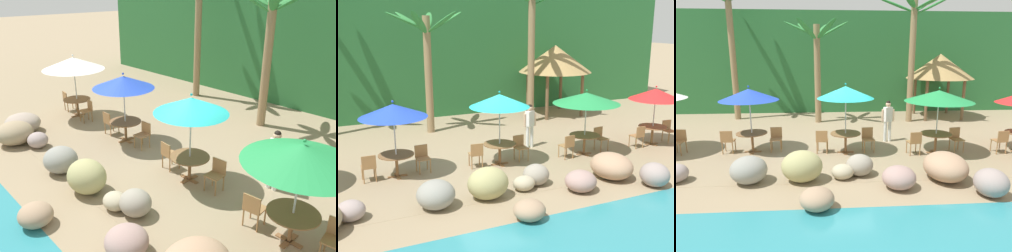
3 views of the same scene
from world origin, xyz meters
The scene contains 23 objects.
ground_plane centered at (0.00, 0.00, 0.00)m, with size 120.00×120.00×0.00m, color #937F60.
terrace_deck centered at (0.00, 0.00, 0.00)m, with size 18.00×5.20×0.01m.
foliage_backdrop centered at (0.00, 9.00, 3.00)m, with size 28.00×2.40×6.00m.
rock_seawall centered at (-0.78, -2.67, 0.37)m, with size 14.53×2.99×0.90m.
chair_white_seaward centered at (-5.73, 0.33, 0.51)m, with size 0.47×0.48×0.87m.
umbrella_blue centered at (-3.14, 0.31, 2.13)m, with size 2.08×2.08×2.45m.
dining_table_blue centered at (-3.14, 0.31, 0.61)m, with size 1.10×1.10×0.74m.
chair_blue_seaward centered at (-2.30, 0.44, 0.51)m, with size 0.44×0.45×0.87m.
chair_blue_inland centered at (-3.99, 0.20, 0.51)m, with size 0.43×0.43×0.87m.
umbrella_teal centered at (0.25, 0.02, 2.22)m, with size 2.01×2.01×2.54m.
dining_table_teal centered at (0.25, 0.02, 0.61)m, with size 1.10×1.10×0.74m.
chair_teal_seaward centered at (1.09, 0.17, 0.51)m, with size 0.45×0.46×0.87m.
chair_teal_inland centered at (-0.60, 0.00, 0.51)m, with size 0.46×0.46×0.87m.
umbrella_green centered at (3.51, -0.26, 2.09)m, with size 2.40×2.40×2.41m.
dining_table_green centered at (3.51, -0.26, 0.61)m, with size 1.10×1.10×0.74m.
chair_green_seaward centered at (4.34, -0.07, 0.51)m, with size 0.47×0.47×0.87m.
chair_green_inland centered at (2.67, -0.45, 0.51)m, with size 0.46×0.47×0.87m.
chair_red_inland centered at (5.83, -0.50, 0.51)m, with size 0.45×0.46×0.87m.
palm_tree_nearest centered at (-5.28, 6.20, 4.58)m, with size 2.79×2.83×6.87m.
palm_tree_second centered at (-0.82, 5.14, 3.52)m, with size 3.29×3.05×5.18m.
palm_tree_third centered at (4.06, 4.97, 4.35)m, with size 3.82×3.48×6.36m.
palapa_hut centered at (5.98, 6.00, 2.85)m, with size 3.69×3.69×3.54m.
waiter_in_white centered at (2.08, 1.31, 0.99)m, with size 0.52×0.32×1.70m.
Camera 3 is at (-0.54, -10.22, 3.50)m, focal length 31.43 mm.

